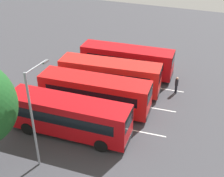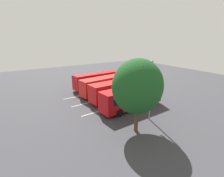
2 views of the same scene
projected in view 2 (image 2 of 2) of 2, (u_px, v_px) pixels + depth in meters
name	position (u px, v px, depth m)	size (l,w,h in m)	color
ground_plane	(111.00, 97.00, 30.73)	(71.76, 71.76, 0.00)	#38383D
bus_far_left	(132.00, 97.00, 25.46)	(10.26, 3.03, 3.21)	#B70C11
bus_center_left	(118.00, 89.00, 28.98)	(10.30, 3.21, 3.21)	red
bus_center_right	(107.00, 84.00, 31.92)	(10.34, 3.54, 3.21)	red
bus_far_right	(98.00, 80.00, 35.33)	(10.29, 3.17, 3.21)	#B70C11
pedestrian	(128.00, 81.00, 37.04)	(0.45, 0.45, 1.82)	#232833
street_lamp	(150.00, 86.00, 21.56)	(0.27, 2.46, 7.50)	gray
depot_tree	(138.00, 86.00, 18.34)	(5.61, 5.05, 8.16)	#4C3823
lane_stripe_outer_left	(124.00, 104.00, 27.62)	(14.93, 0.12, 0.01)	silver
lane_stripe_inner_left	(111.00, 97.00, 30.72)	(14.93, 0.12, 0.01)	silver
lane_stripe_inner_right	(100.00, 91.00, 33.83)	(14.93, 0.12, 0.01)	silver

